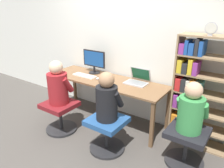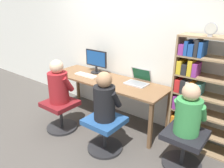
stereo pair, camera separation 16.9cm
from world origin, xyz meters
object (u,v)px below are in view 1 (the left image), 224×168
Objects in this scene: office_chair_left at (60,114)px; office_chair_right at (107,131)px; keyboard at (85,76)px; bookshelf at (198,95)px; person_at_monitor at (58,85)px; person_near_shelf at (191,110)px; desk_clock at (211,29)px; office_chair_side at (186,143)px; desktop_monitor at (94,61)px; laptop at (137,80)px; person_at_laptop at (107,99)px.

office_chair_left and office_chair_right have the same top height.
keyboard is 1.87m from bookshelf.
person_at_monitor is 1.07× the size of person_near_shelf.
desk_clock is (1.91, 0.15, 0.91)m from keyboard.
keyboard is 1.98m from office_chair_side.
desktop_monitor is 1.36× the size of laptop.
person_at_monitor is (0.03, -0.64, 0.03)m from keyboard.
office_chair_left is 0.79× the size of person_near_shelf.
laptop is at bearing 90.83° from person_at_laptop.
desktop_monitor reaches higher than person_at_laptop.
person_near_shelf reaches higher than keyboard.
desk_clock is (1.88, 0.79, 1.37)m from office_chair_left.
office_chair_right is at bearing -90.00° from person_at_laptop.
keyboard is at bearing 172.00° from person_near_shelf.
bookshelf reaches higher than laptop.
person_at_laptop is (0.90, 0.02, -0.00)m from person_at_monitor.
office_chair_side is (0.00, -0.43, -1.37)m from desk_clock.
desktop_monitor is 0.72× the size of person_at_laptop.
desk_clock is (0.06, -0.08, 0.90)m from bookshelf.
person_near_shelf is at bearing -8.00° from keyboard.
person_near_shelf is (0.00, 0.00, 0.46)m from office_chair_side.
person_near_shelf reaches higher than laptop.
desk_clock is (1.89, -0.10, 0.70)m from desktop_monitor.
bookshelf is 9.43× the size of desk_clock.
person_at_monitor is 2.02m from bookshelf.
office_chair_right is at bearing 1.38° from office_chair_left.
office_chair_left is 1.00× the size of office_chair_side.
person_at_monitor is 1.36× the size of office_chair_side.
office_chair_side is (0.99, -0.50, -0.49)m from laptop.
office_chair_right and office_chair_side have the same top height.
desk_clock is at bearing -55.18° from bookshelf.
bookshelf is (0.92, 0.85, -0.02)m from person_at_laptop.
desktop_monitor reaches higher than office_chair_right.
desktop_monitor is at bearing 136.51° from office_chair_right.
desk_clock is at bearing 4.58° from keyboard.
office_chair_side is at bearing -8.12° from keyboard.
person_at_laptop reaches higher than office_chair_right.
office_chair_side is 0.79× the size of person_near_shelf.
person_at_monitor reaches higher than keyboard.
office_chair_left is (-0.89, -0.87, -0.49)m from laptop.
office_chair_right is at bearing -141.68° from desk_clock.
desktop_monitor is 0.96× the size of office_chair_right.
person_at_monitor is at bearing -89.05° from desktop_monitor.
desk_clock is at bearing -2.89° from desktop_monitor.
person_at_laptop is at bearing -141.83° from desk_clock.
laptop is at bearing 44.25° from person_at_monitor.
keyboard reaches higher than office_chair_left.
bookshelf is (1.84, -0.01, -0.20)m from desktop_monitor.
desktop_monitor is 0.71× the size of person_at_monitor.
keyboard is 0.67× the size of person_at_laptop.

